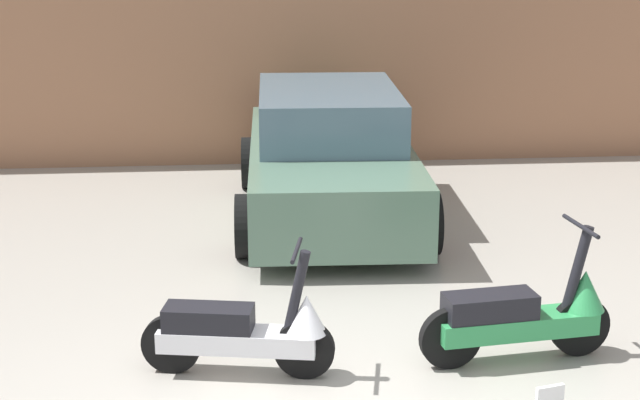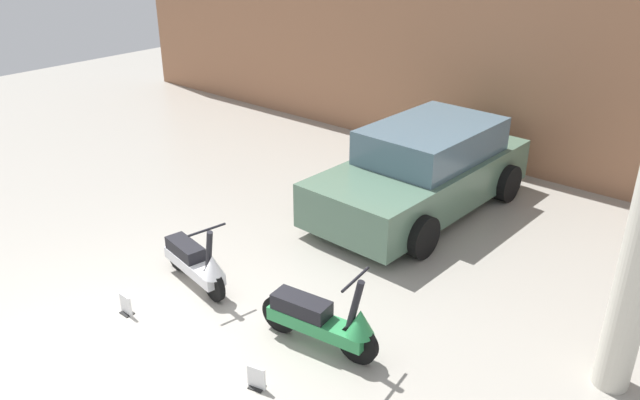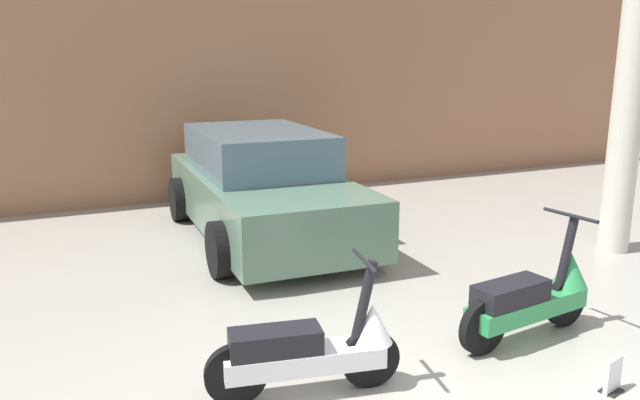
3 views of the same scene
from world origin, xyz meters
The scene contains 7 objects.
ground_plane centered at (0.00, 0.00, 0.00)m, with size 28.00×28.00×0.00m, color #9E998E.
wall_back centered at (0.00, 7.48, 1.96)m, with size 19.60×0.12×3.91m, color #9E6B4C.
scooter_front_left centered at (-0.60, 1.06, 0.35)m, with size 1.40×0.56×0.98m.
scooter_front_right centered at (1.47, 1.13, 0.37)m, with size 1.49×0.55×1.04m.
car_rear_left centered at (0.36, 4.96, 0.67)m, with size 2.10×4.17×1.40m.
placard_near_left_scooter centered at (-0.77, 0.09, 0.11)m, with size 0.20×0.12×0.26m.
placard_near_right_scooter centered at (1.37, 0.19, 0.11)m, with size 0.20×0.16×0.26m.
Camera 2 is at (5.10, -3.20, 4.45)m, focal length 35.00 mm.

